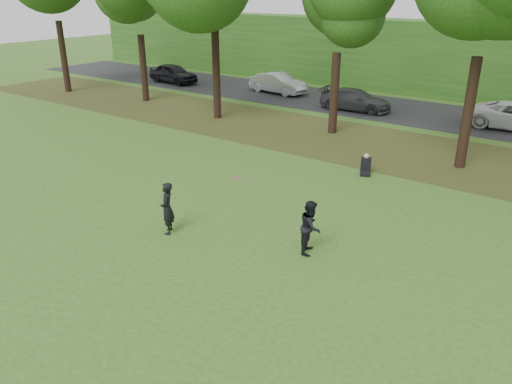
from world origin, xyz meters
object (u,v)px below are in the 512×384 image
(player_left, at_px, (167,208))
(player_right, at_px, (311,227))
(seated_person, at_px, (366,166))
(frisbee, at_px, (237,177))

(player_left, relative_size, player_right, 1.04)
(player_left, xyz_separation_m, player_right, (4.21, 1.56, -0.04))
(player_left, distance_m, seated_person, 9.09)
(player_left, xyz_separation_m, frisbee, (1.91, 1.09, 1.12))
(seated_person, bearing_deg, player_right, -101.43)
(player_left, height_order, frisbee, frisbee)
(player_left, height_order, player_right, player_left)
(seated_person, bearing_deg, frisbee, -119.40)
(player_right, relative_size, frisbee, 4.43)
(frisbee, xyz_separation_m, seated_person, (0.81, 7.56, -1.64))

